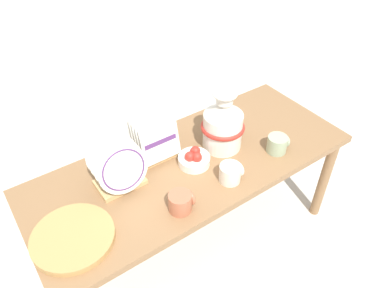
{
  "coord_description": "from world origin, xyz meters",
  "views": [
    {
      "loc": [
        -0.76,
        -1.08,
        1.83
      ],
      "look_at": [
        0.0,
        0.0,
        0.72
      ],
      "focal_mm": 35.0,
      "sensor_mm": 36.0,
      "label": 1
    }
  ],
  "objects_px": {
    "wicker_charger_stack": "(73,237)",
    "mug_terracotta_glaze": "(181,202)",
    "dish_rack_round_plates": "(119,168)",
    "mug_cream_glaze": "(231,173)",
    "mug_sage_glaze": "(278,144)",
    "fruit_bowl": "(194,159)",
    "dish_rack_square_plates": "(154,141)",
    "ceramic_vase": "(223,124)"
  },
  "relations": [
    {
      "from": "dish_rack_square_plates",
      "to": "ceramic_vase",
      "type": "bearing_deg",
      "value": -23.22
    },
    {
      "from": "wicker_charger_stack",
      "to": "mug_terracotta_glaze",
      "type": "xyz_separation_m",
      "value": [
        0.43,
        -0.11,
        0.03
      ]
    },
    {
      "from": "dish_rack_square_plates",
      "to": "mug_cream_glaze",
      "type": "relative_size",
      "value": 2.04
    },
    {
      "from": "ceramic_vase",
      "to": "mug_sage_glaze",
      "type": "bearing_deg",
      "value": -43.04
    },
    {
      "from": "wicker_charger_stack",
      "to": "fruit_bowl",
      "type": "xyz_separation_m",
      "value": [
        0.63,
        0.08,
        0.02
      ]
    },
    {
      "from": "wicker_charger_stack",
      "to": "mug_sage_glaze",
      "type": "bearing_deg",
      "value": -4.03
    },
    {
      "from": "ceramic_vase",
      "to": "mug_cream_glaze",
      "type": "distance_m",
      "value": 0.26
    },
    {
      "from": "ceramic_vase",
      "to": "dish_rack_round_plates",
      "type": "height_order",
      "value": "ceramic_vase"
    },
    {
      "from": "dish_rack_square_plates",
      "to": "mug_sage_glaze",
      "type": "bearing_deg",
      "value": -32.1
    },
    {
      "from": "ceramic_vase",
      "to": "dish_rack_square_plates",
      "type": "bearing_deg",
      "value": 156.78
    },
    {
      "from": "dish_rack_round_plates",
      "to": "dish_rack_square_plates",
      "type": "distance_m",
      "value": 0.25
    },
    {
      "from": "ceramic_vase",
      "to": "dish_rack_square_plates",
      "type": "height_order",
      "value": "ceramic_vase"
    },
    {
      "from": "dish_rack_square_plates",
      "to": "wicker_charger_stack",
      "type": "relative_size",
      "value": 0.67
    },
    {
      "from": "dish_rack_square_plates",
      "to": "fruit_bowl",
      "type": "relative_size",
      "value": 1.44
    },
    {
      "from": "dish_rack_round_plates",
      "to": "mug_cream_glaze",
      "type": "relative_size",
      "value": 2.32
    },
    {
      "from": "dish_rack_round_plates",
      "to": "fruit_bowl",
      "type": "xyz_separation_m",
      "value": [
        0.35,
        -0.07,
        -0.07
      ]
    },
    {
      "from": "wicker_charger_stack",
      "to": "mug_terracotta_glaze",
      "type": "bearing_deg",
      "value": -14.5
    },
    {
      "from": "mug_cream_glaze",
      "to": "mug_sage_glaze",
      "type": "relative_size",
      "value": 1.0
    },
    {
      "from": "fruit_bowl",
      "to": "dish_rack_round_plates",
      "type": "bearing_deg",
      "value": 168.06
    },
    {
      "from": "wicker_charger_stack",
      "to": "dish_rack_square_plates",
      "type": "bearing_deg",
      "value": 25.68
    },
    {
      "from": "dish_rack_round_plates",
      "to": "wicker_charger_stack",
      "type": "height_order",
      "value": "dish_rack_round_plates"
    },
    {
      "from": "dish_rack_square_plates",
      "to": "fruit_bowl",
      "type": "bearing_deg",
      "value": -54.65
    },
    {
      "from": "dish_rack_square_plates",
      "to": "fruit_bowl",
      "type": "distance_m",
      "value": 0.21
    },
    {
      "from": "fruit_bowl",
      "to": "mug_cream_glaze",
      "type": "bearing_deg",
      "value": -67.36
    },
    {
      "from": "wicker_charger_stack",
      "to": "dish_rack_round_plates",
      "type": "bearing_deg",
      "value": 28.81
    },
    {
      "from": "dish_rack_square_plates",
      "to": "mug_cream_glaze",
      "type": "height_order",
      "value": "dish_rack_square_plates"
    },
    {
      "from": "dish_rack_square_plates",
      "to": "wicker_charger_stack",
      "type": "xyz_separation_m",
      "value": [
        -0.51,
        -0.25,
        -0.07
      ]
    },
    {
      "from": "dish_rack_round_plates",
      "to": "fruit_bowl",
      "type": "bearing_deg",
      "value": -11.94
    },
    {
      "from": "mug_sage_glaze",
      "to": "fruit_bowl",
      "type": "distance_m",
      "value": 0.42
    },
    {
      "from": "mug_cream_glaze",
      "to": "fruit_bowl",
      "type": "height_order",
      "value": "mug_cream_glaze"
    },
    {
      "from": "mug_terracotta_glaze",
      "to": "mug_sage_glaze",
      "type": "distance_m",
      "value": 0.6
    },
    {
      "from": "dish_rack_round_plates",
      "to": "mug_sage_glaze",
      "type": "distance_m",
      "value": 0.78
    },
    {
      "from": "dish_rack_round_plates",
      "to": "dish_rack_square_plates",
      "type": "relative_size",
      "value": 1.13
    },
    {
      "from": "dish_rack_square_plates",
      "to": "mug_sage_glaze",
      "type": "xyz_separation_m",
      "value": [
        0.51,
        -0.32,
        -0.04
      ]
    },
    {
      "from": "mug_terracotta_glaze",
      "to": "dish_rack_round_plates",
      "type": "bearing_deg",
      "value": 118.24
    },
    {
      "from": "ceramic_vase",
      "to": "mug_cream_glaze",
      "type": "relative_size",
      "value": 2.97
    },
    {
      "from": "ceramic_vase",
      "to": "mug_cream_glaze",
      "type": "xyz_separation_m",
      "value": [
        -0.12,
        -0.21,
        -0.09
      ]
    },
    {
      "from": "mug_cream_glaze",
      "to": "mug_sage_glaze",
      "type": "distance_m",
      "value": 0.32
    },
    {
      "from": "wicker_charger_stack",
      "to": "mug_cream_glaze",
      "type": "relative_size",
      "value": 3.03
    },
    {
      "from": "wicker_charger_stack",
      "to": "mug_terracotta_glaze",
      "type": "relative_size",
      "value": 3.03
    },
    {
      "from": "dish_rack_round_plates",
      "to": "mug_terracotta_glaze",
      "type": "bearing_deg",
      "value": -61.76
    },
    {
      "from": "mug_cream_glaze",
      "to": "mug_terracotta_glaze",
      "type": "distance_m",
      "value": 0.28
    }
  ]
}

